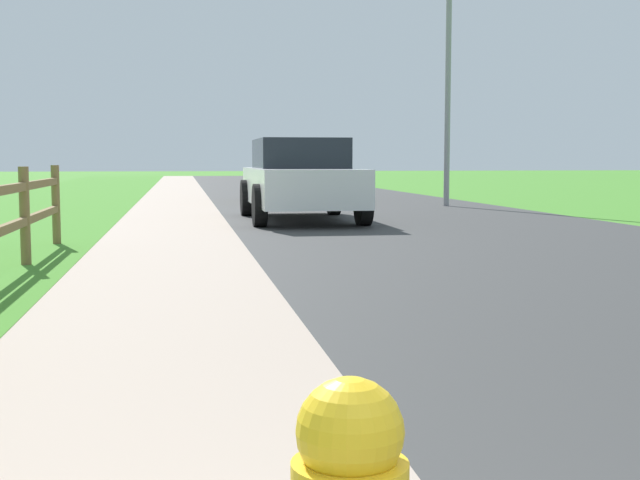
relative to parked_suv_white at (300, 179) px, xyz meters
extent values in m
plane|color=#44872A|center=(-1.40, 9.34, -0.79)|extent=(120.00, 120.00, 0.00)
cube|color=#393939|center=(2.10, 11.34, -0.78)|extent=(7.00, 66.00, 0.01)
cube|color=tan|center=(-4.40, 11.34, -0.78)|extent=(6.00, 66.00, 0.01)
cube|color=#44872A|center=(-5.90, 11.34, -0.78)|extent=(5.00, 66.00, 0.00)
cylinder|color=yellow|center=(-1.94, -14.44, -0.21)|extent=(0.22, 0.22, 0.03)
sphere|color=yellow|center=(-1.94, -14.44, -0.14)|extent=(0.20, 0.20, 0.20)
cube|color=gold|center=(-1.94, -14.44, -0.07)|extent=(0.04, 0.04, 0.04)
cylinder|color=brown|center=(-3.92, -6.35, -0.25)|extent=(0.11, 0.11, 1.08)
cylinder|color=brown|center=(-3.92, -4.01, -0.25)|extent=(0.11, 0.11, 1.08)
cube|color=white|center=(0.00, -0.04, -0.14)|extent=(1.82, 4.69, 0.67)
cube|color=#1E232B|center=(0.00, 0.11, 0.48)|extent=(1.60, 2.32, 0.56)
cylinder|color=black|center=(-0.91, 1.42, -0.42)|extent=(0.22, 0.74, 0.74)
cylinder|color=black|center=(0.91, 1.42, -0.42)|extent=(0.22, 0.74, 0.74)
cylinder|color=black|center=(-0.91, -1.49, -0.42)|extent=(0.22, 0.74, 0.74)
cylinder|color=black|center=(0.91, -1.49, -0.42)|extent=(0.22, 0.74, 0.74)
cube|color=#C6B793|center=(0.75, 6.98, -0.10)|extent=(1.82, 4.51, 0.76)
cube|color=#1E232B|center=(0.75, 7.17, 0.59)|extent=(1.59, 2.22, 0.60)
cylinder|color=black|center=(-0.13, 8.38, -0.42)|extent=(0.23, 0.73, 0.73)
cylinder|color=black|center=(1.65, 8.36, -0.42)|extent=(0.23, 0.73, 0.73)
cylinder|color=black|center=(-0.16, 5.59, -0.42)|extent=(0.23, 0.73, 0.73)
cylinder|color=black|center=(1.63, 5.58, -0.42)|extent=(0.23, 0.73, 0.73)
cylinder|color=gray|center=(4.27, 4.26, 2.45)|extent=(0.14, 0.14, 6.47)
camera|label=1|loc=(-2.24, -15.93, 0.36)|focal=47.47mm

